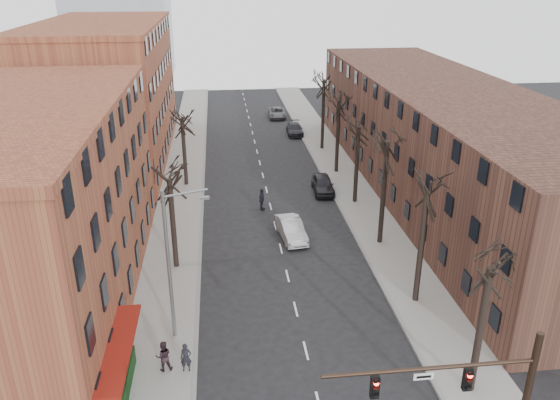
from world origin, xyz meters
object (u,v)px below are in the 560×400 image
object	(u,v)px
parked_car_near	(323,184)
pedestrian_a	(186,358)
parked_car_mid	(295,129)
silver_sedan	(291,229)

from	to	relation	value
parked_car_near	pedestrian_a	world-z (taller)	pedestrian_a
pedestrian_a	parked_car_mid	bearing A→B (deg)	75.18
silver_sedan	pedestrian_a	xyz separation A→B (m)	(-7.40, -14.69, 0.18)
parked_car_near	parked_car_mid	distance (m)	19.78
silver_sedan	parked_car_mid	world-z (taller)	silver_sedan
pedestrian_a	parked_car_near	bearing A→B (deg)	64.22
silver_sedan	pedestrian_a	size ratio (longest dim) A/B	2.92
parked_car_near	pedestrian_a	bearing A→B (deg)	-112.97
parked_car_mid	pedestrian_a	world-z (taller)	pedestrian_a
silver_sedan	parked_car_near	world-z (taller)	parked_car_near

